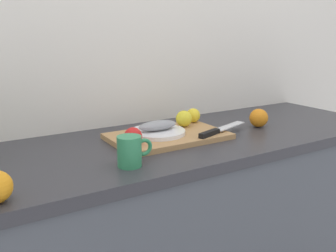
# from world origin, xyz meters

# --- Properties ---
(back_wall) EXTENTS (3.20, 0.05, 2.50)m
(back_wall) POSITION_xyz_m (0.00, 0.33, 1.25)
(back_wall) COLOR white
(back_wall) RESTS_ON ground_plane
(kitchen_counter) EXTENTS (2.00, 0.60, 0.90)m
(kitchen_counter) POSITION_xyz_m (0.00, 0.00, 0.45)
(kitchen_counter) COLOR #4C5159
(kitchen_counter) RESTS_ON ground_plane
(cutting_board) EXTENTS (0.44, 0.27, 0.02)m
(cutting_board) POSITION_xyz_m (0.02, 0.02, 0.91)
(cutting_board) COLOR tan
(cutting_board) RESTS_ON kitchen_counter
(white_plate) EXTENTS (0.21, 0.21, 0.01)m
(white_plate) POSITION_xyz_m (-0.02, 0.03, 0.93)
(white_plate) COLOR white
(white_plate) RESTS_ON cutting_board
(fish_fillet) EXTENTS (0.16, 0.07, 0.04)m
(fish_fillet) POSITION_xyz_m (-0.02, 0.03, 0.95)
(fish_fillet) COLOR gray
(fish_fillet) RESTS_ON white_plate
(chef_knife) EXTENTS (0.28, 0.12, 0.02)m
(chef_knife) POSITION_xyz_m (0.19, -0.07, 0.93)
(chef_knife) COLOR silver
(chef_knife) RESTS_ON cutting_board
(lemon_0) EXTENTS (0.06, 0.06, 0.06)m
(lemon_0) POSITION_xyz_m (0.21, 0.12, 0.95)
(lemon_0) COLOR yellow
(lemon_0) RESTS_ON cutting_board
(lemon_1) EXTENTS (0.07, 0.07, 0.07)m
(lemon_1) POSITION_xyz_m (0.13, 0.07, 0.95)
(lemon_1) COLOR yellow
(lemon_1) RESTS_ON cutting_board
(tomato_0) EXTENTS (0.06, 0.06, 0.06)m
(tomato_0) POSITION_xyz_m (-0.16, -0.05, 0.95)
(tomato_0) COLOR red
(tomato_0) RESTS_ON cutting_board
(coffee_mug_0) EXTENTS (0.11, 0.07, 0.09)m
(coffee_mug_0) POSITION_xyz_m (-0.23, -0.18, 0.95)
(coffee_mug_0) COLOR #338C59
(coffee_mug_0) RESTS_ON kitchen_counter
(orange_1) EXTENTS (0.08, 0.08, 0.08)m
(orange_1) POSITION_xyz_m (0.44, -0.03, 0.94)
(orange_1) COLOR orange
(orange_1) RESTS_ON kitchen_counter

